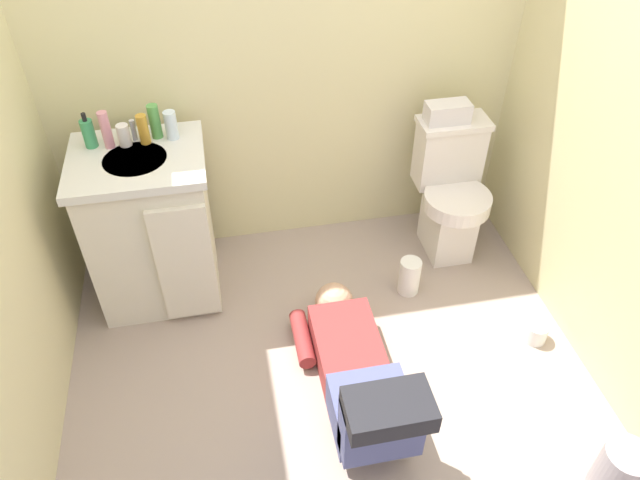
% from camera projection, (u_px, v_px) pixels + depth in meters
% --- Properties ---
extents(ground_plane, '(2.85, 3.10, 0.04)m').
position_uv_depth(ground_plane, '(330.00, 375.00, 2.77)').
color(ground_plane, '#A38F82').
extents(wall_back, '(2.51, 0.08, 2.40)m').
position_uv_depth(wall_back, '(284.00, 25.00, 2.77)').
color(wall_back, beige).
rests_on(wall_back, ground_plane).
extents(toilet, '(0.36, 0.46, 0.75)m').
position_uv_depth(toilet, '(450.00, 192.00, 3.19)').
color(toilet, silver).
rests_on(toilet, ground_plane).
extents(vanity_cabinet, '(0.60, 0.53, 0.82)m').
position_uv_depth(vanity_cabinet, '(152.00, 227.00, 2.89)').
color(vanity_cabinet, beige).
rests_on(vanity_cabinet, ground_plane).
extents(faucet, '(0.02, 0.02, 0.10)m').
position_uv_depth(faucet, '(134.00, 130.00, 2.70)').
color(faucet, silver).
rests_on(faucet, vanity_cabinet).
extents(person_plumber, '(0.39, 1.06, 0.52)m').
position_uv_depth(person_plumber, '(358.00, 376.00, 2.53)').
color(person_plumber, maroon).
rests_on(person_plumber, ground_plane).
extents(tissue_box, '(0.22, 0.11, 0.10)m').
position_uv_depth(tissue_box, '(448.00, 112.00, 2.97)').
color(tissue_box, silver).
rests_on(tissue_box, toilet).
extents(soap_dispenser, '(0.06, 0.06, 0.17)m').
position_uv_depth(soap_dispenser, '(89.00, 133.00, 2.65)').
color(soap_dispenser, '#39975C').
rests_on(soap_dispenser, vanity_cabinet).
extents(bottle_pink, '(0.04, 0.04, 0.17)m').
position_uv_depth(bottle_pink, '(106.00, 130.00, 2.63)').
color(bottle_pink, pink).
rests_on(bottle_pink, vanity_cabinet).
extents(bottle_white, '(0.06, 0.06, 0.10)m').
position_uv_depth(bottle_white, '(124.00, 135.00, 2.67)').
color(bottle_white, white).
rests_on(bottle_white, vanity_cabinet).
extents(bottle_amber, '(0.05, 0.05, 0.14)m').
position_uv_depth(bottle_amber, '(143.00, 129.00, 2.67)').
color(bottle_amber, gold).
rests_on(bottle_amber, vanity_cabinet).
extents(bottle_green, '(0.05, 0.05, 0.16)m').
position_uv_depth(bottle_green, '(155.00, 121.00, 2.70)').
color(bottle_green, '#509947').
rests_on(bottle_green, vanity_cabinet).
extents(bottle_clear, '(0.06, 0.06, 0.13)m').
position_uv_depth(bottle_clear, '(171.00, 125.00, 2.71)').
color(bottle_clear, silver).
rests_on(bottle_clear, vanity_cabinet).
extents(trash_can, '(0.17, 0.17, 0.27)m').
position_uv_depth(trash_can, '(618.00, 472.00, 2.25)').
color(trash_can, gray).
rests_on(trash_can, ground_plane).
extents(paper_towel_roll, '(0.11, 0.11, 0.20)m').
position_uv_depth(paper_towel_roll, '(409.00, 276.00, 3.09)').
color(paper_towel_roll, white).
rests_on(paper_towel_roll, ground_plane).
extents(toilet_paper_roll, '(0.11, 0.11, 0.10)m').
position_uv_depth(toilet_paper_roll, '(536.00, 332.00, 2.88)').
color(toilet_paper_roll, white).
rests_on(toilet_paper_roll, ground_plane).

